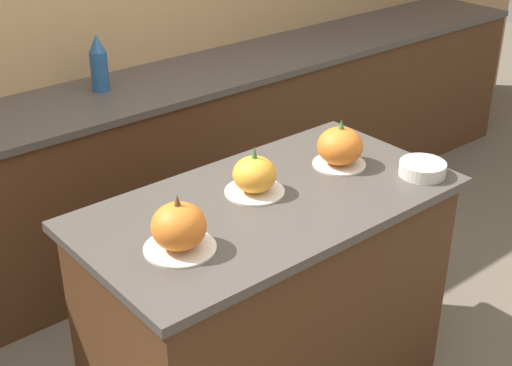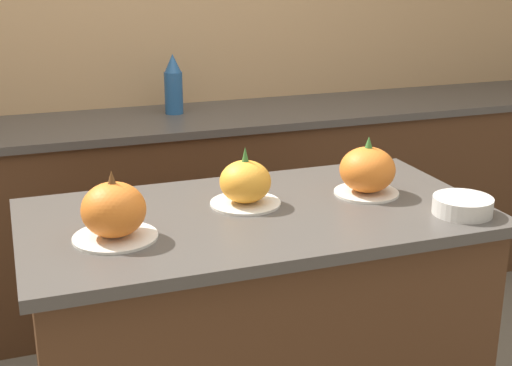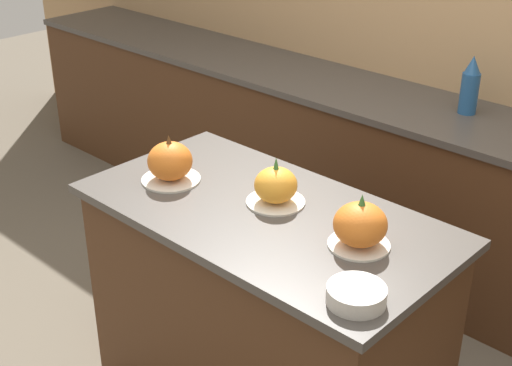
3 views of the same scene
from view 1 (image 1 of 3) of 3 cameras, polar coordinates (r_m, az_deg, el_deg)
wall_back at (r=3.69m, az=-15.67°, el=12.54°), size 8.00×0.06×2.50m
kitchen_island at (r=2.78m, az=0.99°, el=-9.57°), size 1.39×0.73×0.92m
back_counter at (r=3.68m, az=-11.93°, el=-0.15°), size 6.00×0.60×0.94m
pumpkin_cake_left at (r=2.22m, az=-6.19°, el=-3.60°), size 0.23×0.23×0.19m
pumpkin_cake_center at (r=2.54m, az=-0.11°, el=0.57°), size 0.22×0.22×0.18m
pumpkin_cake_right at (r=2.77m, az=6.74°, el=2.87°), size 0.21×0.21×0.19m
bottle_tall at (r=3.55m, az=-12.47°, el=9.29°), size 0.09×0.09×0.28m
mixing_bowl at (r=2.76m, az=13.17°, el=1.12°), size 0.18×0.18×0.05m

